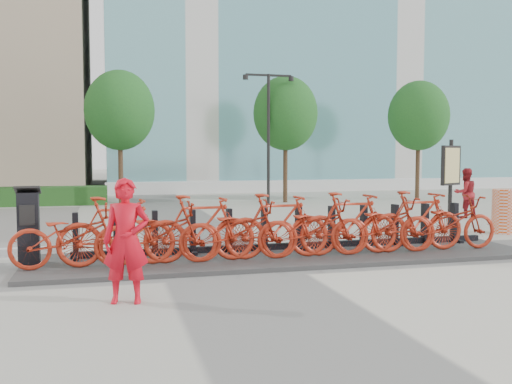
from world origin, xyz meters
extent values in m
plane|color=#B2AE9F|center=(0.00, 0.00, 0.00)|extent=(120.00, 120.00, 0.00)
cube|color=teal|center=(14.00, 26.00, 12.00)|extent=(32.00, 16.00, 24.00)
cube|color=#1B3A19|center=(-5.00, 13.20, 0.35)|extent=(6.00, 1.20, 0.70)
cylinder|color=brown|center=(-1.50, 12.00, 1.50)|extent=(0.18, 0.18, 3.00)
ellipsoid|color=#1D461F|center=(-1.50, 12.00, 3.60)|extent=(2.60, 2.60, 2.99)
cylinder|color=brown|center=(5.00, 12.00, 1.50)|extent=(0.18, 0.18, 3.00)
ellipsoid|color=#1D461F|center=(5.00, 12.00, 3.60)|extent=(2.60, 2.60, 2.99)
cylinder|color=brown|center=(11.00, 12.00, 1.50)|extent=(0.18, 0.18, 3.00)
ellipsoid|color=#1D461F|center=(11.00, 12.00, 3.60)|extent=(2.60, 2.60, 2.99)
cylinder|color=black|center=(4.00, 11.00, 2.50)|extent=(0.12, 0.12, 5.00)
cube|color=black|center=(3.55, 11.00, 4.95)|extent=(0.90, 0.08, 0.08)
cube|color=black|center=(4.45, 11.00, 4.95)|extent=(0.90, 0.08, 0.08)
cylinder|color=black|center=(3.10, 11.00, 4.85)|extent=(0.20, 0.20, 0.18)
cylinder|color=black|center=(4.90, 11.00, 4.85)|extent=(0.20, 0.20, 0.18)
cube|color=#393939|center=(1.30, 0.30, 0.04)|extent=(9.60, 2.40, 0.08)
imported|color=#A22512|center=(-2.60, -0.05, 0.62)|extent=(2.06, 0.72, 1.08)
imported|color=#A22512|center=(-1.88, -0.05, 0.68)|extent=(2.00, 0.56, 1.20)
imported|color=#A22512|center=(-1.16, -0.05, 0.62)|extent=(2.06, 0.72, 1.08)
imported|color=#A22512|center=(-0.44, -0.05, 0.68)|extent=(2.00, 0.56, 1.20)
imported|color=#A22512|center=(0.28, -0.05, 0.62)|extent=(2.06, 0.72, 1.08)
imported|color=#A22512|center=(1.00, -0.05, 0.68)|extent=(2.00, 0.56, 1.20)
imported|color=#A22512|center=(1.72, -0.05, 0.62)|extent=(2.06, 0.72, 1.08)
imported|color=#A22512|center=(2.44, -0.05, 0.68)|extent=(2.00, 0.56, 1.20)
imported|color=#A22512|center=(3.16, -0.05, 0.62)|extent=(2.06, 0.72, 1.08)
imported|color=#A22512|center=(3.88, -0.05, 0.68)|extent=(2.00, 0.56, 1.20)
imported|color=#A22512|center=(4.60, -0.05, 0.62)|extent=(2.06, 0.72, 1.08)
cube|color=black|center=(-3.36, 0.53, 0.71)|extent=(0.36, 0.31, 1.26)
cube|color=black|center=(-3.36, 0.53, 1.38)|extent=(0.43, 0.37, 0.16)
cube|color=black|center=(-3.36, 0.37, 0.96)|extent=(0.25, 0.03, 0.35)
imported|color=red|center=(-1.79, -2.24, 0.85)|extent=(0.68, 0.52, 1.69)
imported|color=maroon|center=(8.74, 5.35, 0.77)|extent=(0.75, 0.58, 1.54)
cylinder|color=#E34200|center=(7.61, 2.14, 0.55)|extent=(0.61, 0.61, 1.11)
cylinder|color=black|center=(7.06, 3.64, 1.19)|extent=(0.11, 0.11, 2.38)
cube|color=black|center=(7.06, 3.64, 1.68)|extent=(0.76, 0.41, 1.08)
cube|color=#DAC979|center=(7.06, 3.58, 1.68)|extent=(0.62, 0.29, 0.95)
camera|label=1|loc=(-2.04, -10.03, 2.03)|focal=40.00mm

